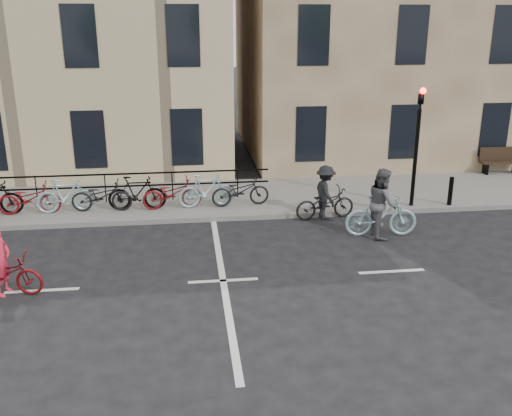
{
  "coord_description": "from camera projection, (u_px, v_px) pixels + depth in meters",
  "views": [
    {
      "loc": [
        -0.73,
        -11.83,
        5.7
      ],
      "look_at": [
        0.99,
        1.86,
        1.1
      ],
      "focal_mm": 40.0,
      "sensor_mm": 36.0,
      "label": 1
    }
  ],
  "objects": [
    {
      "name": "traffic_light",
      "position": [
        418.0,
        132.0,
        17.07
      ],
      "size": [
        0.18,
        0.3,
        3.9
      ],
      "color": "black",
      "rests_on": "sidewalk"
    },
    {
      "name": "cyclist_pink",
      "position": [
        2.0,
        270.0,
        12.26
      ],
      "size": [
        1.88,
        0.97,
        1.59
      ],
      "rotation": [
        0.0,
        0.0,
        1.37
      ],
      "color": "maroon",
      "rests_on": "ground"
    },
    {
      "name": "parked_bikes",
      "position": [
        102.0,
        195.0,
        17.17
      ],
      "size": [
        10.4,
        1.23,
        1.05
      ],
      "color": "black",
      "rests_on": "sidewalk"
    },
    {
      "name": "bench",
      "position": [
        500.0,
        159.0,
        21.4
      ],
      "size": [
        1.6,
        0.41,
        0.97
      ],
      "color": "black",
      "rests_on": "sidewalk"
    },
    {
      "name": "sidewalk",
      "position": [
        85.0,
        204.0,
        18.18
      ],
      "size": [
        46.0,
        4.0,
        0.15
      ],
      "primitive_type": "cube",
      "color": "slate",
      "rests_on": "ground"
    },
    {
      "name": "bollard_west",
      "position": [
        451.0,
        191.0,
        17.71
      ],
      "size": [
        0.14,
        0.14,
        0.9
      ],
      "primitive_type": "cylinder",
      "color": "black",
      "rests_on": "sidewalk"
    },
    {
      "name": "building_east",
      "position": [
        409.0,
        7.0,
        24.38
      ],
      "size": [
        14.0,
        10.0,
        12.0
      ],
      "primitive_type": "cube",
      "color": "#8E7355",
      "rests_on": "sidewalk"
    },
    {
      "name": "ground",
      "position": [
        223.0,
        281.0,
        13.03
      ],
      "size": [
        120.0,
        120.0,
        0.0
      ],
      "primitive_type": "plane",
      "color": "black",
      "rests_on": "ground"
    },
    {
      "name": "cyclist_dark",
      "position": [
        325.0,
        198.0,
        16.89
      ],
      "size": [
        1.9,
        1.13,
        1.62
      ],
      "rotation": [
        0.0,
        0.0,
        1.73
      ],
      "color": "black",
      "rests_on": "ground"
    },
    {
      "name": "cyclist_grey",
      "position": [
        382.0,
        209.0,
        15.47
      ],
      "size": [
        2.02,
        0.98,
        1.91
      ],
      "rotation": [
        0.0,
        0.0,
        1.49
      ],
      "color": "#98C1C7",
      "rests_on": "ground"
    },
    {
      "name": "bollard_east",
      "position": [
        376.0,
        194.0,
        17.43
      ],
      "size": [
        0.14,
        0.14,
        0.9
      ],
      "primitive_type": "cylinder",
      "color": "black",
      "rests_on": "sidewalk"
    }
  ]
}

